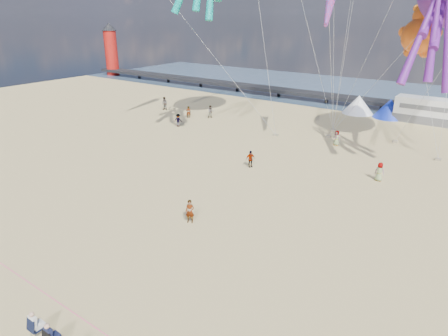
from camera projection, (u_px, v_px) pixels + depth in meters
ground at (151, 259)px, 21.77m from camera, size 120.00×120.00×0.00m
water at (401, 97)px, 63.30m from camera, size 120.00×120.00×0.00m
pier at (218, 83)px, 69.88m from camera, size 60.00×3.00×0.50m
lighthouse at (111, 53)px, 83.84m from camera, size 2.60×2.60×9.00m
motorhome_0 at (424, 110)px, 48.17m from camera, size 6.60×2.50×3.00m
tent_white at (358, 104)px, 52.63m from camera, size 4.00×4.00×2.40m
tent_blue at (390, 108)px, 50.46m from camera, size 4.00×4.00×2.40m
rope_line at (71, 311)px, 17.99m from camera, size 34.00×0.03×0.03m
standing_person at (190, 211)px, 25.31m from camera, size 0.68×0.59×1.56m
beachgoer_0 at (337, 138)px, 40.06m from camera, size 0.61×0.44×1.54m
beachgoer_1 at (165, 104)px, 54.43m from camera, size 0.92×0.64×1.79m
beachgoer_2 at (178, 120)px, 46.71m from camera, size 0.91×0.83×1.51m
beachgoer_3 at (250, 159)px, 34.44m from camera, size 0.98×1.10×1.48m
beachgoer_5 at (188, 112)px, 50.44m from camera, size 1.35×1.27×1.51m
beachgoer_6 at (380, 172)px, 31.62m from camera, size 0.60×0.43×1.54m
beachgoer_7 at (211, 112)px, 50.45m from camera, size 0.90×0.92×1.59m
sandbag_a at (276, 135)px, 43.33m from camera, size 0.50×0.35×0.22m
sandbag_b at (328, 136)px, 42.85m from camera, size 0.50×0.35×0.22m
sandbag_c at (438, 159)px, 36.17m from camera, size 0.50×0.35×0.22m
sandbag_d at (395, 141)px, 41.20m from camera, size 0.50×0.35×0.22m
sandbag_e at (333, 130)px, 45.06m from camera, size 0.50×0.35×0.22m
kite_teddy_orange at (419, 36)px, 38.90m from camera, size 4.63×4.43×5.80m
windsock_right at (329, 10)px, 33.66m from camera, size 2.48×5.06×5.04m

